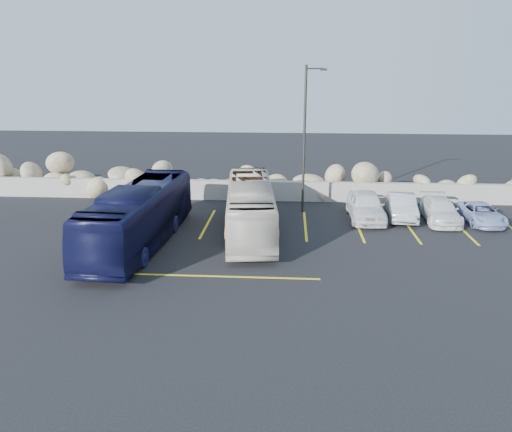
# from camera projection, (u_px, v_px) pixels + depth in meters

# --- Properties ---
(ground) EXTENTS (90.00, 90.00, 0.00)m
(ground) POSITION_uv_depth(u_px,v_px,m) (243.00, 279.00, 19.28)
(ground) COLOR black
(ground) RESTS_ON ground
(seawall) EXTENTS (60.00, 0.40, 1.20)m
(seawall) POSITION_uv_depth(u_px,v_px,m) (261.00, 191.00, 30.58)
(seawall) COLOR gray
(seawall) RESTS_ON ground
(riprap_pile) EXTENTS (54.00, 2.80, 2.60)m
(riprap_pile) POSITION_uv_depth(u_px,v_px,m) (262.00, 175.00, 31.52)
(riprap_pile) COLOR #9A8365
(riprap_pile) RESTS_ON ground
(parking_lines) EXTENTS (18.16, 9.36, 0.01)m
(parking_lines) POSITION_uv_depth(u_px,v_px,m) (348.00, 235.00, 24.30)
(parking_lines) COLOR yellow
(parking_lines) RESTS_ON ground
(lamppost) EXTENTS (1.14, 0.18, 8.00)m
(lamppost) POSITION_uv_depth(u_px,v_px,m) (305.00, 136.00, 26.96)
(lamppost) COLOR #2D2A28
(lamppost) RESTS_ON ground
(vintage_bus) EXTENTS (3.03, 9.39, 2.57)m
(vintage_bus) POSITION_uv_depth(u_px,v_px,m) (250.00, 207.00, 24.39)
(vintage_bus) COLOR beige
(vintage_bus) RESTS_ON ground
(tour_coach) EXTENTS (2.88, 10.04, 2.77)m
(tour_coach) POSITION_uv_depth(u_px,v_px,m) (139.00, 216.00, 22.68)
(tour_coach) COLOR #101236
(tour_coach) RESTS_ON ground
(car_a) EXTENTS (1.81, 4.45, 1.51)m
(car_a) POSITION_uv_depth(u_px,v_px,m) (366.00, 206.00, 26.67)
(car_a) COLOR white
(car_a) RESTS_ON ground
(car_b) EXTENTS (1.71, 4.02, 1.29)m
(car_b) POSITION_uv_depth(u_px,v_px,m) (402.00, 207.00, 26.92)
(car_b) COLOR silver
(car_b) RESTS_ON ground
(car_c) EXTENTS (1.83, 4.14, 1.18)m
(car_c) POSITION_uv_depth(u_px,v_px,m) (440.00, 210.00, 26.40)
(car_c) COLOR white
(car_c) RESTS_ON ground
(car_d) EXTENTS (1.83, 3.73, 1.02)m
(car_d) POSITION_uv_depth(u_px,v_px,m) (481.00, 213.00, 26.12)
(car_d) COLOR #99ACDA
(car_d) RESTS_ON ground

